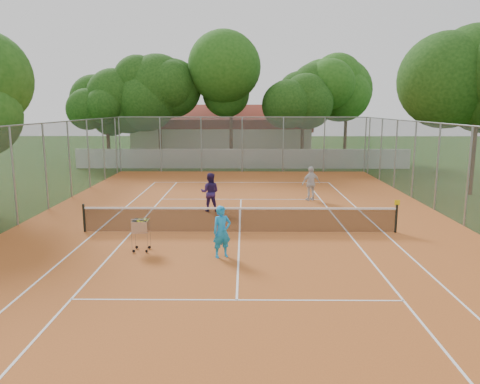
{
  "coord_description": "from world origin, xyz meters",
  "views": [
    {
      "loc": [
        0.19,
        -17.28,
        4.72
      ],
      "look_at": [
        0.0,
        1.5,
        1.3
      ],
      "focal_mm": 35.0,
      "sensor_mm": 36.0,
      "label": 1
    }
  ],
  "objects_px": {
    "clubhouse": "(223,133)",
    "ball_hopper": "(141,234)",
    "player_far_left": "(210,192)",
    "player_near": "(222,232)",
    "tennis_net": "(240,219)",
    "player_far_right": "(311,183)"
  },
  "relations": [
    {
      "from": "player_near",
      "to": "player_far_right",
      "type": "xyz_separation_m",
      "value": [
        4.09,
        9.2,
        0.04
      ]
    },
    {
      "from": "player_near",
      "to": "player_far_left",
      "type": "distance_m",
      "value": 6.65
    },
    {
      "from": "tennis_net",
      "to": "ball_hopper",
      "type": "distance_m",
      "value": 4.03
    },
    {
      "from": "player_far_left",
      "to": "ball_hopper",
      "type": "distance_m",
      "value": 6.28
    },
    {
      "from": "clubhouse",
      "to": "ball_hopper",
      "type": "distance_m",
      "value": 31.48
    },
    {
      "from": "clubhouse",
      "to": "ball_hopper",
      "type": "xyz_separation_m",
      "value": [
        -1.22,
        -31.42,
        -1.61
      ]
    },
    {
      "from": "clubhouse",
      "to": "player_far_right",
      "type": "bearing_deg",
      "value": -76.29
    },
    {
      "from": "tennis_net",
      "to": "ball_hopper",
      "type": "height_order",
      "value": "ball_hopper"
    },
    {
      "from": "player_near",
      "to": "ball_hopper",
      "type": "relative_size",
      "value": 1.45
    },
    {
      "from": "player_far_left",
      "to": "tennis_net",
      "type": "bearing_deg",
      "value": 116.7
    },
    {
      "from": "tennis_net",
      "to": "player_far_left",
      "type": "height_order",
      "value": "player_far_left"
    },
    {
      "from": "player_near",
      "to": "player_far_right",
      "type": "relative_size",
      "value": 0.95
    },
    {
      "from": "tennis_net",
      "to": "clubhouse",
      "type": "height_order",
      "value": "clubhouse"
    },
    {
      "from": "clubhouse",
      "to": "ball_hopper",
      "type": "relative_size",
      "value": 14.3
    },
    {
      "from": "player_far_left",
      "to": "ball_hopper",
      "type": "relative_size",
      "value": 1.54
    },
    {
      "from": "clubhouse",
      "to": "ball_hopper",
      "type": "height_order",
      "value": "clubhouse"
    },
    {
      "from": "player_far_left",
      "to": "player_far_right",
      "type": "relative_size",
      "value": 1.01
    },
    {
      "from": "ball_hopper",
      "to": "clubhouse",
      "type": "bearing_deg",
      "value": 94.23
    },
    {
      "from": "tennis_net",
      "to": "ball_hopper",
      "type": "bearing_deg",
      "value": -143.13
    },
    {
      "from": "player_far_right",
      "to": "ball_hopper",
      "type": "relative_size",
      "value": 1.52
    },
    {
      "from": "player_near",
      "to": "ball_hopper",
      "type": "xyz_separation_m",
      "value": [
        -2.7,
        0.6,
        -0.26
      ]
    },
    {
      "from": "tennis_net",
      "to": "player_near",
      "type": "height_order",
      "value": "player_near"
    }
  ]
}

